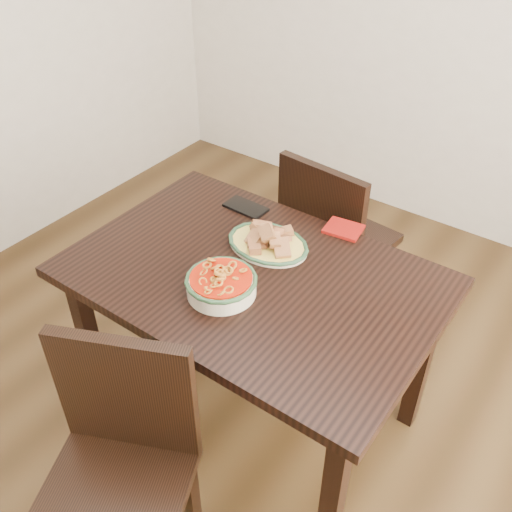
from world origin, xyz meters
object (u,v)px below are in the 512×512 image
Objects in this scene: fish_plate at (268,237)px; smartphone at (246,207)px; chair_far at (331,236)px; dining_table at (253,293)px; chair_near at (120,459)px; noodle_bowl at (221,282)px.

fish_plate is 1.79× the size of smartphone.
chair_far is 0.48m from smartphone.
smartphone reaches higher than dining_table.
dining_table is 0.70m from chair_near.
chair_far is 2.92× the size of fish_plate.
dining_table is 1.42× the size of chair_near.
chair_far is 5.23× the size of smartphone.
fish_plate is (0.00, -0.51, 0.30)m from chair_far.
chair_far reaches higher than smartphone.
chair_near reaches higher than dining_table.
fish_plate is (-0.06, 0.83, 0.30)m from chair_near.
smartphone is (-0.26, 0.31, 0.10)m from dining_table.
chair_near is at bearing -72.96° from smartphone.
chair_far is at bearing 60.19° from smartphone.
smartphone is at bearing 144.29° from fish_plate.
chair_far is (-0.05, 0.66, -0.16)m from dining_table.
noodle_bowl is at bearing -85.80° from fish_plate.
chair_far reaches higher than dining_table.
chair_far is at bearing 94.02° from dining_table.
dining_table is at bearing 99.54° from chair_far.
chair_far is at bearing 91.76° from noodle_bowl.
dining_table is 1.42× the size of chair_far.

